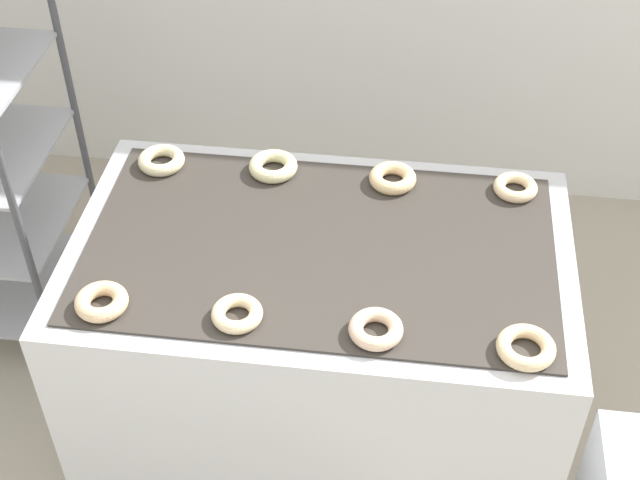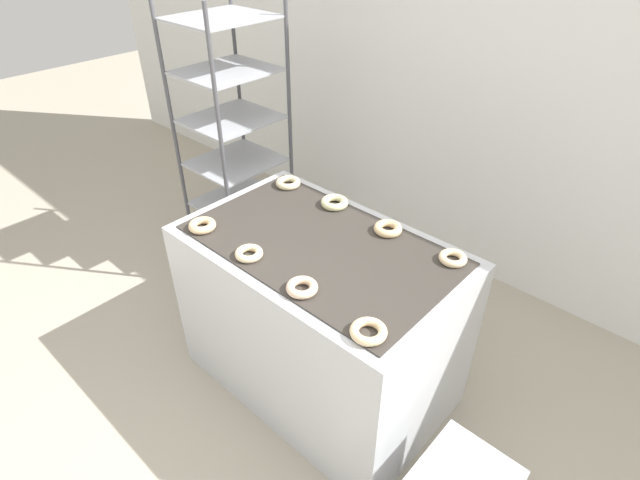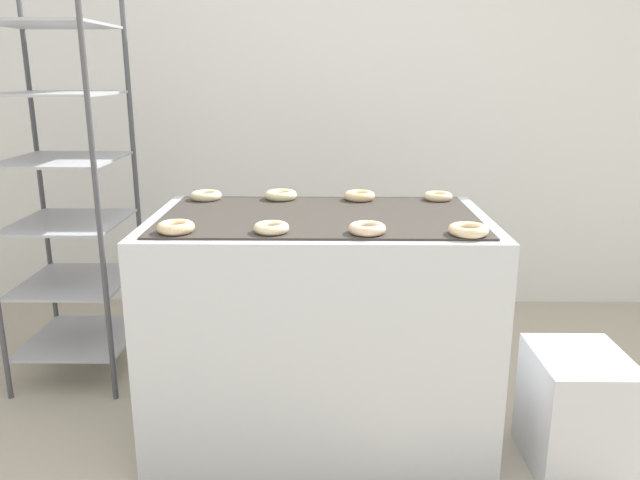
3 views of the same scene
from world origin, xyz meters
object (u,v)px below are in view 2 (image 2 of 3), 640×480
donut_near_left (202,225)px  donut_far_right (453,258)px  donut_near_right (368,331)px  donut_far_midleft (335,202)px  donut_far_midright (388,228)px  donut_near_midright (302,287)px  donut_near_midleft (249,253)px  fryer_machine (320,318)px  donut_far_left (288,183)px  baking_rack_cart (234,141)px

donut_near_left → donut_far_right: donut_near_left is taller
donut_near_left → donut_far_right: size_ratio=1.06×
donut_near_right → donut_far_midleft: 0.90m
donut_near_right → donut_far_midright: (-0.34, 0.58, 0.00)m
donut_far_midright → donut_near_midright: bearing=-90.1°
donut_near_left → donut_near_midleft: donut_near_left is taller
donut_near_left → donut_near_midright: donut_near_left is taller
donut_far_midright → donut_near_midleft: bearing=-120.3°
fryer_machine → donut_near_right: (0.50, -0.30, 0.47)m
fryer_machine → donut_near_right: donut_near_right is taller
donut_near_right → fryer_machine: bearing=149.5°
donut_near_left → donut_far_midright: size_ratio=0.97×
donut_near_left → donut_far_midright: same height
fryer_machine → donut_near_midright: 0.57m
fryer_machine → donut_far_midleft: 0.58m
donut_near_midleft → donut_far_left: (-0.33, 0.56, 0.00)m
donut_far_midright → donut_near_left: bearing=-139.2°
donut_near_midright → donut_far_left: (-0.65, 0.57, 0.00)m
donut_near_left → donut_near_right: donut_near_left is taller
baking_rack_cart → donut_far_midleft: 1.01m
baking_rack_cart → donut_near_midright: baking_rack_cart is taller
donut_near_right → donut_far_right: (-0.00, 0.58, -0.00)m
donut_near_midleft → donut_far_midleft: bearing=91.0°
fryer_machine → donut_far_left: (-0.49, 0.28, 0.47)m
donut_near_left → donut_far_midleft: same height
fryer_machine → donut_far_midright: 0.57m
baking_rack_cart → donut_far_right: 1.68m
donut_far_midright → donut_far_right: 0.34m
donut_near_left → donut_near_midleft: 0.33m
fryer_machine → donut_near_midright: size_ratio=10.21×
donut_far_midleft → donut_far_right: (0.67, -0.01, -0.00)m
donut_near_midleft → donut_near_midright: (0.33, -0.01, 0.00)m
donut_near_midright → donut_far_midright: (0.00, 0.57, 0.00)m
donut_near_midleft → donut_far_midright: bearing=59.7°
donut_near_left → donut_far_midleft: size_ratio=0.93×
donut_near_right → donut_far_midleft: bearing=138.8°
fryer_machine → donut_far_midright: size_ratio=9.92×
donut_near_left → donut_near_midleft: size_ratio=1.05×
donut_near_midleft → donut_near_right: same height
donut_near_left → donut_near_midleft: bearing=0.7°
fryer_machine → donut_near_midleft: (-0.16, -0.28, 0.47)m
donut_far_left → donut_far_midright: donut_far_midright is taller
donut_near_left → donut_near_midleft: (0.33, 0.00, -0.00)m
donut_far_right → donut_near_midleft: bearing=-139.7°
donut_far_left → donut_far_midleft: size_ratio=0.96×
fryer_machine → donut_near_right: size_ratio=9.65×
donut_near_midleft → donut_near_right: bearing=-1.8°
donut_near_right → baking_rack_cart: bearing=155.5°
donut_near_midright → donut_far_midright: bearing=89.9°
donut_near_left → donut_near_right: size_ratio=0.95×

